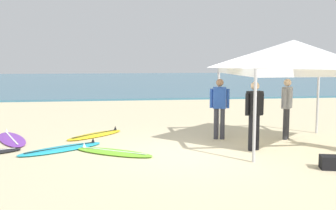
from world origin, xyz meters
name	(u,v)px	position (x,y,z in m)	size (l,w,h in m)	color
ground_plane	(195,153)	(0.00, 0.00, 0.00)	(80.00, 80.00, 0.00)	beige
sea	(134,81)	(0.00, 30.30, 0.05)	(80.00, 36.00, 0.10)	#386B84
canopy_tent	(293,54)	(2.66, 0.54, 2.39)	(3.22, 3.22, 2.75)	#B7B7BC
surfboard_cyan	(62,149)	(-3.24, 0.76, 0.04)	(2.20, 1.79, 0.19)	#23B2CC
surfboard_lime	(113,152)	(-1.96, 0.23, 0.04)	(2.08, 1.63, 0.19)	#7AD12D
surfboard_yellow	(95,135)	(-2.48, 2.50, 0.04)	(1.83, 1.81, 0.19)	yellow
surfboard_purple	(12,139)	(-4.78, 2.18, 0.04)	(1.46, 2.41, 0.19)	purple
person_black	(254,111)	(1.51, 0.12, 0.99)	(0.52, 0.33, 1.71)	black
person_grey	(287,104)	(2.90, 1.34, 0.99)	(0.40, 0.45, 1.71)	#2D2D33
person_blue	(220,104)	(1.01, 1.58, 0.99)	(0.53, 0.31, 1.71)	#383842
gear_bag_on_sand	(335,163)	(2.60, -1.77, 0.14)	(0.60, 0.32, 0.28)	black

